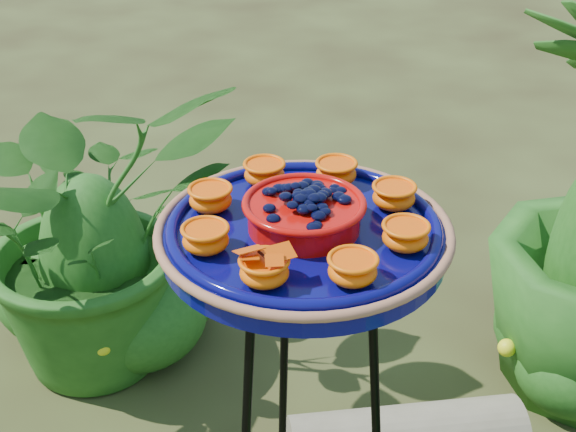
% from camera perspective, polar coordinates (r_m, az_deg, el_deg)
% --- Properties ---
extents(tripod_stand, '(0.39, 0.39, 0.82)m').
position_cam_1_polar(tripod_stand, '(1.38, 0.98, -13.79)').
color(tripod_stand, black).
rests_on(tripod_stand, ground).
extents(feeder_dish, '(0.54, 0.54, 0.10)m').
position_cam_1_polar(feeder_dish, '(1.16, 1.14, -0.92)').
color(feeder_dish, '#070751').
rests_on(feeder_dish, tripod_stand).
extents(shrub_back_left, '(0.98, 0.97, 0.83)m').
position_cam_1_polar(shrub_back_left, '(2.10, -13.91, -0.53)').
color(shrub_back_left, '#1E5115').
rests_on(shrub_back_left, ground).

